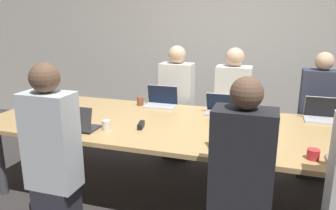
% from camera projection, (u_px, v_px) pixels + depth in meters
% --- Properties ---
extents(ground_plane, '(24.00, 24.00, 0.00)m').
position_uv_depth(ground_plane, '(197.00, 199.00, 3.30)').
color(ground_plane, '#383333').
extents(curtain_wall, '(12.00, 0.06, 2.80)m').
position_uv_depth(curtain_wall, '(231.00, 42.00, 4.84)').
color(curtain_wall, beige).
rests_on(curtain_wall, ground_plane).
extents(conference_table, '(4.22, 1.37, 0.77)m').
position_uv_depth(conference_table, '(199.00, 131.00, 3.11)').
color(conference_table, tan).
rests_on(conference_table, ground_plane).
extents(cup_near_right, '(0.09, 0.09, 0.08)m').
position_uv_depth(cup_near_right, '(313.00, 154.00, 2.36)').
color(cup_near_right, red).
rests_on(cup_near_right, conference_table).
extents(laptop_far_center, '(0.32, 0.22, 0.22)m').
position_uv_depth(laptop_far_center, '(221.00, 108.00, 3.46)').
color(laptop_far_center, '#B7B7BC').
rests_on(laptop_far_center, conference_table).
extents(person_far_center, '(0.40, 0.24, 1.44)m').
position_uv_depth(person_far_center, '(232.00, 111.00, 3.86)').
color(person_far_center, '#2D2D38').
rests_on(person_far_center, ground_plane).
extents(bottle_far_center, '(0.08, 0.08, 0.24)m').
position_uv_depth(bottle_far_center, '(247.00, 109.00, 3.28)').
color(bottle_far_center, green).
rests_on(bottle_far_center, conference_table).
extents(laptop_far_right, '(0.34, 0.23, 0.23)m').
position_uv_depth(laptop_far_right, '(322.00, 114.00, 3.24)').
color(laptop_far_right, silver).
rests_on(laptop_far_right, conference_table).
extents(person_far_right, '(0.40, 0.24, 1.42)m').
position_uv_depth(person_far_right, '(317.00, 119.00, 3.60)').
color(person_far_right, '#2D2D38').
rests_on(person_far_right, ground_plane).
extents(laptop_near_midright, '(0.36, 0.27, 0.27)m').
position_uv_depth(laptop_near_midright, '(236.00, 140.00, 2.53)').
color(laptop_near_midright, '#333338').
rests_on(laptop_near_midright, conference_table).
extents(person_near_midright, '(0.40, 0.24, 1.43)m').
position_uv_depth(person_near_midright, '(241.00, 187.00, 2.15)').
color(person_near_midright, '#2D2D38').
rests_on(person_near_midright, ground_plane).
extents(laptop_near_left, '(0.33, 0.23, 0.23)m').
position_uv_depth(laptop_near_left, '(78.00, 123.00, 2.95)').
color(laptop_near_left, '#333338').
rests_on(laptop_near_left, conference_table).
extents(person_near_left, '(0.40, 0.24, 1.45)m').
position_uv_depth(person_near_left, '(52.00, 156.00, 2.57)').
color(person_near_left, '#2D2D38').
rests_on(person_near_left, ground_plane).
extents(cup_near_left, '(0.08, 0.08, 0.09)m').
position_uv_depth(cup_near_left, '(106.00, 125.00, 2.97)').
color(cup_near_left, white).
rests_on(cup_near_left, conference_table).
extents(laptop_far_midleft, '(0.36, 0.23, 0.23)m').
position_uv_depth(laptop_far_midleft, '(161.00, 100.00, 3.75)').
color(laptop_far_midleft, silver).
rests_on(laptop_far_midleft, conference_table).
extents(person_far_midleft, '(0.40, 0.24, 1.44)m').
position_uv_depth(person_far_midleft, '(177.00, 105.00, 4.09)').
color(person_far_midleft, '#2D2D38').
rests_on(person_far_midleft, ground_plane).
extents(cup_far_midleft, '(0.07, 0.07, 0.10)m').
position_uv_depth(cup_far_midleft, '(140.00, 101.00, 3.79)').
color(cup_far_midleft, brown).
rests_on(cup_far_midleft, conference_table).
extents(stapler, '(0.07, 0.16, 0.05)m').
position_uv_depth(stapler, '(141.00, 125.00, 3.03)').
color(stapler, black).
rests_on(stapler, conference_table).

